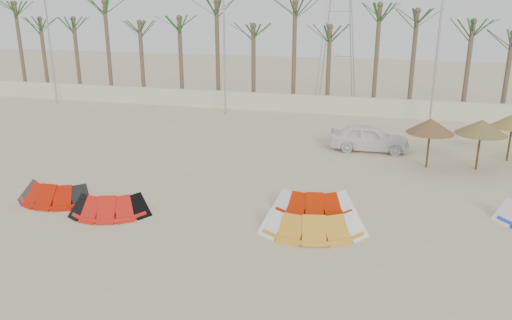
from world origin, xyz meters
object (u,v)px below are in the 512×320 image
(kite_red_mid, at_px, (113,203))
(kite_red_right, at_px, (315,199))
(kite_orange, at_px, (314,220))
(car, at_px, (369,138))
(parasol_left, at_px, (431,126))
(kite_red_left, at_px, (58,191))
(parasol_mid, at_px, (482,127))

(kite_red_mid, xyz_separation_m, kite_red_right, (7.39, 2.37, 0.00))
(kite_orange, bearing_deg, car, 82.80)
(kite_red_mid, distance_m, parasol_left, 14.94)
(kite_red_left, bearing_deg, car, 41.79)
(kite_orange, relative_size, car, 0.90)
(parasol_left, bearing_deg, kite_red_right, -124.58)
(kite_orange, distance_m, parasol_left, 9.62)
(kite_orange, bearing_deg, kite_red_right, 97.52)
(kite_red_mid, distance_m, car, 14.36)
(parasol_mid, relative_size, car, 0.58)
(kite_red_mid, bearing_deg, parasol_mid, 32.94)
(kite_red_mid, bearing_deg, kite_red_right, 17.76)
(kite_red_right, height_order, kite_orange, same)
(kite_red_left, bearing_deg, kite_orange, -0.87)
(kite_red_right, height_order, parasol_mid, parasol_mid)
(kite_red_right, bearing_deg, parasol_left, 55.42)
(kite_red_left, xyz_separation_m, car, (11.86, 10.60, 0.30))
(parasol_mid, bearing_deg, parasol_left, -172.54)
(kite_red_mid, height_order, kite_orange, same)
(kite_orange, height_order, parasol_left, parasol_left)
(parasol_mid, bearing_deg, kite_orange, -126.72)
(kite_red_left, distance_m, kite_red_mid, 2.92)
(parasol_mid, bearing_deg, kite_red_left, -153.19)
(kite_red_right, distance_m, parasol_mid, 9.79)
(kite_red_mid, relative_size, kite_red_right, 0.99)
(kite_orange, bearing_deg, kite_red_left, 179.13)
(kite_red_mid, distance_m, parasol_mid, 17.00)
(parasol_mid, xyz_separation_m, car, (-5.19, 1.99, -1.39))
(parasol_left, bearing_deg, kite_red_mid, -143.20)
(parasol_mid, bearing_deg, kite_red_right, -134.90)
(kite_red_left, height_order, parasol_mid, parasol_mid)
(kite_red_left, relative_size, kite_orange, 0.83)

